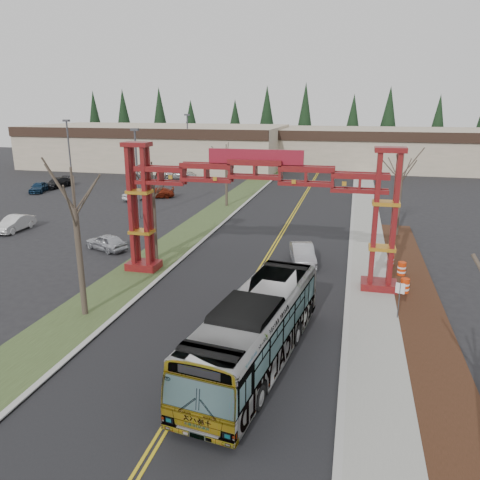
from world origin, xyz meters
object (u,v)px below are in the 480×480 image
(parked_car_far_c, at_px, (57,183))
(retail_building_west, at_px, (158,146))
(parked_car_near_a, at_px, (106,242))
(transit_bus, at_px, (256,330))
(bare_tree_median_far, at_px, (226,162))
(barrel_south, at_px, (405,286))
(bare_tree_median_near, at_px, (75,209))
(silver_sedan, at_px, (303,254))
(parked_car_far_a, at_px, (137,195))
(barrel_north, at_px, (390,261))
(parked_car_far_b, at_px, (180,174))
(parked_car_mid_b, at_px, (39,187))
(bare_tree_right_far, at_px, (402,176))
(retail_building_east, at_px, (378,148))
(parked_car_near_b, at_px, (15,224))
(barrel_mid, at_px, (402,269))
(street_sign, at_px, (400,294))
(light_pole_mid, at_px, (69,152))
(gateway_arch, at_px, (255,191))
(light_pole_far, at_px, (188,140))
(bare_tree_median_mid, at_px, (153,189))
(light_pole_near, at_px, (137,168))
(parked_car_mid_a, at_px, (157,193))

(parked_car_far_c, bearing_deg, retail_building_west, 86.28)
(parked_car_near_a, distance_m, parked_car_far_c, 32.84)
(transit_bus, xyz_separation_m, bare_tree_median_far, (-10.25, 32.41, 3.42))
(barrel_south, bearing_deg, bare_tree_median_near, -157.30)
(silver_sedan, height_order, parked_car_far_a, silver_sedan)
(parked_car_near_a, bearing_deg, barrel_north, 116.32)
(parked_car_far_b, relative_size, parked_car_far_c, 1.08)
(parked_car_mid_b, bearing_deg, bare_tree_median_near, -68.82)
(silver_sedan, distance_m, bare_tree_right_far, 12.82)
(parked_car_mid_b, bearing_deg, retail_building_west, 62.78)
(parked_car_far_a, distance_m, bare_tree_median_near, 33.08)
(transit_bus, distance_m, bare_tree_median_far, 34.17)
(retail_building_east, distance_m, barrel_north, 57.30)
(parked_car_mid_b, relative_size, parked_car_far_c, 0.85)
(retail_building_east, xyz_separation_m, parked_car_far_b, (-30.58, -21.69, -2.80))
(parked_car_near_b, xyz_separation_m, barrel_mid, (33.68, -4.02, -0.19))
(transit_bus, relative_size, barrel_south, 11.60)
(parked_car_mid_b, height_order, street_sign, street_sign)
(retail_building_west, xyz_separation_m, transit_bus, (32.25, -64.23, -2.12))
(bare_tree_right_far, xyz_separation_m, light_pole_mid, (-39.15, 10.74, 0.12))
(retail_building_east, bearing_deg, parked_car_near_b, -121.77)
(gateway_arch, relative_size, light_pole_far, 1.86)
(gateway_arch, bearing_deg, parked_car_far_b, 117.07)
(gateway_arch, relative_size, bare_tree_median_near, 2.22)
(retail_building_west, xyz_separation_m, bare_tree_median_far, (22.00, -31.82, 1.30))
(parked_car_far_b, relative_size, bare_tree_right_far, 0.69)
(transit_bus, bearing_deg, bare_tree_median_near, 173.30)
(gateway_arch, bearing_deg, bare_tree_median_mid, 164.73)
(light_pole_mid, bearing_deg, parked_car_mid_b, 175.36)
(parked_car_far_a, bearing_deg, barrel_south, 162.94)
(retail_building_east, distance_m, light_pole_far, 35.47)
(light_pole_near, xyz_separation_m, street_sign, (23.85, -18.28, -3.69))
(light_pole_far, bearing_deg, parked_car_near_a, -79.49)
(parked_car_far_c, distance_m, light_pole_near, 24.51)
(parked_car_far_a, bearing_deg, barrel_mid, 167.03)
(parked_car_far_c, xyz_separation_m, light_pole_near, (19.35, -14.35, 4.54))
(light_pole_mid, bearing_deg, parked_car_far_a, -8.02)
(retail_building_west, xyz_separation_m, parked_car_far_b, (9.42, -13.70, -3.04))
(retail_building_west, xyz_separation_m, parked_car_far_c, (-4.36, -25.48, -3.07))
(parked_car_far_b, relative_size, light_pole_far, 0.53)
(light_pole_near, distance_m, barrel_south, 28.85)
(bare_tree_median_near, bearing_deg, light_pole_mid, 123.58)
(bare_tree_median_mid, distance_m, bare_tree_right_far, 21.27)
(gateway_arch, bearing_deg, parked_car_near_a, 164.38)
(street_sign, relative_size, barrel_north, 2.32)
(bare_tree_median_near, bearing_deg, transit_bus, -14.54)
(parked_car_mid_a, xyz_separation_m, street_sign, (26.64, -29.04, 0.90))
(bare_tree_median_near, distance_m, bare_tree_median_mid, 9.82)
(parked_car_far_b, height_order, light_pole_far, light_pole_far)
(barrel_north, bearing_deg, barrel_south, -83.87)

